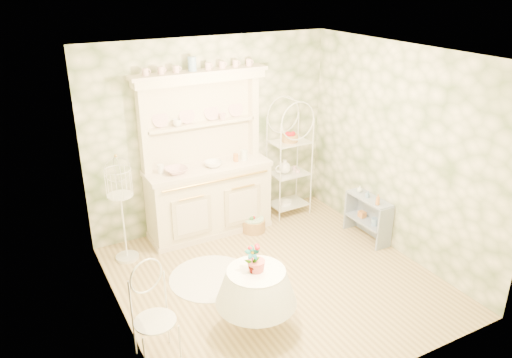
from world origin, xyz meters
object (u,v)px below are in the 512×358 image
cafe_chair (155,323)px  kitchen_dresser (207,157)px  round_table (256,297)px  floor_basket (253,223)px  bakers_rack (289,161)px  side_shelf (367,220)px  birdcage_stand (122,210)px

cafe_chair → kitchen_dresser: bearing=38.2°
round_table → floor_basket: bearing=62.5°
bakers_rack → cafe_chair: (-2.79, -2.12, -0.42)m
kitchen_dresser → round_table: 2.36m
floor_basket → round_table: bearing=-117.5°
kitchen_dresser → cafe_chair: (-1.48, -2.13, -0.72)m
side_shelf → round_table: (-2.30, -0.97, 0.12)m
kitchen_dresser → birdcage_stand: (-1.26, -0.17, -0.44)m
bakers_rack → birdcage_stand: 2.58m
kitchen_dresser → floor_basket: 1.20m
kitchen_dresser → cafe_chair: 2.70m
floor_basket → side_shelf: bearing=-35.4°
round_table → floor_basket: 2.16m
birdcage_stand → floor_basket: bearing=-3.8°
side_shelf → cafe_chair: cafe_chair is taller
kitchen_dresser → bakers_rack: size_ratio=1.36×
kitchen_dresser → floor_basket: (0.55, -0.29, -1.03)m
floor_basket → bakers_rack: bearing=19.9°
bakers_rack → cafe_chair: size_ratio=1.99×
bakers_rack → round_table: size_ratio=2.14×
kitchen_dresser → birdcage_stand: bearing=-172.3°
side_shelf → round_table: 2.50m
kitchen_dresser → round_table: bearing=-101.2°
round_table → cafe_chair: bearing=176.8°
bakers_rack → side_shelf: bearing=-67.7°
side_shelf → birdcage_stand: (-3.12, 1.05, 0.42)m
side_shelf → bakers_rack: bearing=107.1°
cafe_chair → birdcage_stand: size_ratio=0.61×
kitchen_dresser → side_shelf: size_ratio=3.55×
side_shelf → birdcage_stand: 3.32m
cafe_chair → floor_basket: (2.03, 1.84, -0.31)m
round_table → birdcage_stand: size_ratio=0.56×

